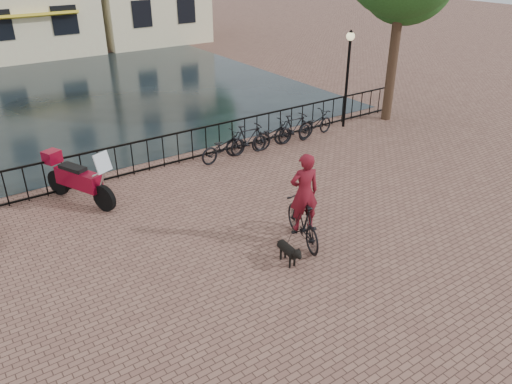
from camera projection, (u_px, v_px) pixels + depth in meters
ground at (344, 305)px, 9.64m from camera, size 100.00×100.00×0.00m
canal_water at (75, 97)px, 22.33m from camera, size 20.00×20.00×0.00m
railing at (163, 152)px, 15.28m from camera, size 20.00×0.05×1.02m
lamp_post at (348, 63)px, 17.80m from camera, size 0.30×0.30×3.45m
cyclist at (304, 204)px, 11.22m from camera, size 1.06×1.97×2.59m
dog at (288, 252)px, 10.79m from camera, size 0.31×0.81×0.53m
motorcycle at (78, 174)px, 13.05m from camera, size 1.45×2.36×1.67m
parked_bike_0 at (224, 147)px, 15.78m from camera, size 1.77×0.78×0.90m
parked_bike_1 at (249, 139)px, 16.24m from camera, size 1.71×0.66×1.00m
parked_bike_2 at (272, 135)px, 16.74m from camera, size 1.75×0.70×0.90m
parked_bike_3 at (294, 128)px, 17.20m from camera, size 1.68×0.54×1.00m
parked_bike_4 at (315, 124)px, 17.71m from camera, size 1.79×0.87×0.90m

